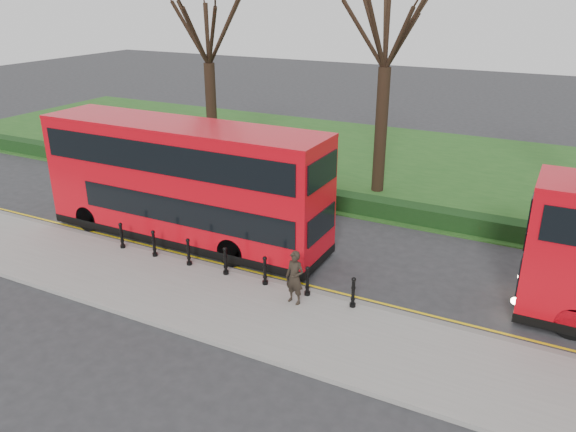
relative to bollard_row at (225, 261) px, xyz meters
The scene contains 12 objects.
ground 1.52m from the bollard_row, 100.03° to the left, with size 120.00×120.00×0.00m, color #28282B.
pavement 1.76m from the bollard_row, 98.23° to the right, with size 60.00×4.00×0.15m, color gray.
kerb 0.71m from the bollard_row, 124.30° to the left, with size 60.00×0.25×0.16m, color slate.
grass_verge 16.36m from the bollard_row, 90.84° to the left, with size 60.00×18.00×0.06m, color #204E1A.
hedge 8.16m from the bollard_row, 91.68° to the left, with size 60.00×0.90×0.80m, color black.
yellow_line_outer 0.95m from the bollard_row, 110.17° to the left, with size 60.00×0.10×0.01m, color yellow.
yellow_line_inner 1.09m from the bollard_row, 105.69° to the left, with size 60.00×0.10×0.01m, color yellow.
tree_left 15.70m from the bollard_row, 125.98° to the left, with size 6.78×6.78×10.60m.
tree_mid 13.73m from the bollard_row, 81.18° to the left, with size 7.20×7.20×11.25m.
bollard_row is the anchor object (origin of this frame).
bus_lead 4.31m from the bollard_row, 147.17° to the left, with size 12.07×2.77×4.80m.
pedestrian 3.14m from the bollard_row, 11.44° to the right, with size 0.66×0.43×1.80m, color black.
Camera 1 is at (10.34, -16.11, 9.56)m, focal length 35.00 mm.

